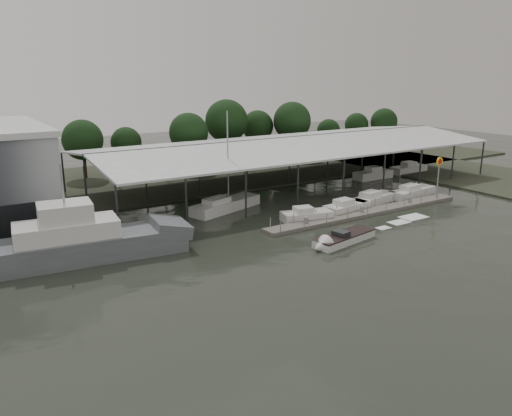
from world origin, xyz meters
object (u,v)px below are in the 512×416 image
shell_fuel_sign (439,170)px  grey_trawler (83,242)px  white_sailboat (225,205)px  speedboat_underway (340,240)px

shell_fuel_sign → grey_trawler: bearing=175.9°
grey_trawler → white_sailboat: bearing=28.2°
white_sailboat → speedboat_underway: (3.44, -16.30, -0.25)m
shell_fuel_sign → white_sailboat: (-25.09, 10.31, -3.28)m
shell_fuel_sign → speedboat_underway: shell_fuel_sign is taller
grey_trawler → white_sailboat: white_sailboat is taller
shell_fuel_sign → speedboat_underway: bearing=-164.5°
speedboat_underway → white_sailboat: bearing=-88.1°
white_sailboat → speedboat_underway: white_sailboat is taller
shell_fuel_sign → grey_trawler: size_ratio=0.29×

